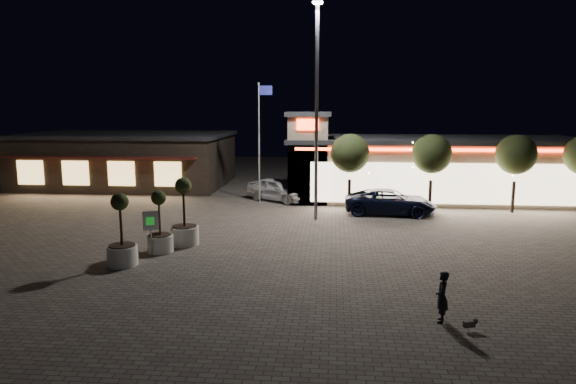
# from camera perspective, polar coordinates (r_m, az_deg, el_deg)

# --- Properties ---
(ground) EXTENTS (90.00, 90.00, 0.00)m
(ground) POSITION_cam_1_polar(r_m,az_deg,el_deg) (22.24, -2.85, -7.36)
(ground) COLOR #665E53
(ground) RESTS_ON ground
(retail_building) EXTENTS (20.40, 8.40, 6.10)m
(retail_building) POSITION_cam_1_polar(r_m,az_deg,el_deg) (37.71, 15.04, 2.70)
(retail_building) COLOR tan
(retail_building) RESTS_ON ground
(restaurant_building) EXTENTS (16.40, 11.00, 4.30)m
(restaurant_building) POSITION_cam_1_polar(r_m,az_deg,el_deg) (44.63, -17.33, 3.53)
(restaurant_building) COLOR #382D23
(restaurant_building) RESTS_ON ground
(floodlight_pole) EXTENTS (0.60, 0.40, 12.38)m
(floodlight_pole) POSITION_cam_1_polar(r_m,az_deg,el_deg) (29.11, 3.22, 10.60)
(floodlight_pole) COLOR gray
(floodlight_pole) RESTS_ON ground
(flagpole) EXTENTS (0.95, 0.10, 8.00)m
(flagpole) POSITION_cam_1_polar(r_m,az_deg,el_deg) (34.47, -3.08, 6.63)
(flagpole) COLOR white
(flagpole) RESTS_ON ground
(string_tree_a) EXTENTS (2.42, 2.42, 4.79)m
(string_tree_a) POSITION_cam_1_polar(r_m,az_deg,el_deg) (32.23, 6.91, 4.28)
(string_tree_a) COLOR #332319
(string_tree_a) RESTS_ON ground
(string_tree_b) EXTENTS (2.42, 2.42, 4.79)m
(string_tree_b) POSITION_cam_1_polar(r_m,az_deg,el_deg) (32.77, 15.70, 4.08)
(string_tree_b) COLOR #332319
(string_tree_b) RESTS_ON ground
(string_tree_c) EXTENTS (2.42, 2.42, 4.79)m
(string_tree_c) POSITION_cam_1_polar(r_m,az_deg,el_deg) (34.04, 24.01, 3.80)
(string_tree_c) COLOR #332319
(string_tree_c) RESTS_ON ground
(pickup_truck) EXTENTS (5.65, 2.99, 1.52)m
(pickup_truck) POSITION_cam_1_polar(r_m,az_deg,el_deg) (31.60, 11.30, -1.07)
(pickup_truck) COLOR black
(pickup_truck) RESTS_ON ground
(white_sedan) EXTENTS (4.95, 4.24, 1.60)m
(white_sedan) POSITION_cam_1_polar(r_m,az_deg,el_deg) (35.42, -1.11, 0.30)
(white_sedan) COLOR silver
(white_sedan) RESTS_ON ground
(pedestrian) EXTENTS (0.49, 0.64, 1.58)m
(pedestrian) POSITION_cam_1_polar(r_m,az_deg,el_deg) (16.36, 16.74, -11.10)
(pedestrian) COLOR black
(pedestrian) RESTS_ON ground
(dog) EXTENTS (0.44, 0.25, 0.24)m
(dog) POSITION_cam_1_polar(r_m,az_deg,el_deg) (16.22, 19.69, -13.55)
(dog) COLOR #59514C
(dog) RESTS_ON ground
(planter_left) EXTENTS (1.14, 1.14, 2.81)m
(planter_left) POSITION_cam_1_polar(r_m,az_deg,el_deg) (23.62, -14.04, -4.45)
(planter_left) COLOR silver
(planter_left) RESTS_ON ground
(planter_mid) EXTENTS (1.23, 1.23, 3.01)m
(planter_mid) POSITION_cam_1_polar(r_m,az_deg,el_deg) (22.08, -17.98, -5.44)
(planter_mid) COLOR silver
(planter_mid) RESTS_ON ground
(planter_right) EXTENTS (1.31, 1.31, 3.22)m
(planter_right) POSITION_cam_1_polar(r_m,az_deg,el_deg) (24.53, -11.43, -3.54)
(planter_right) COLOR silver
(planter_right) RESTS_ON ground
(valet_sign) EXTENTS (0.63, 0.28, 1.98)m
(valet_sign) POSITION_cam_1_polar(r_m,az_deg,el_deg) (23.02, -15.02, -3.53)
(valet_sign) COLOR gray
(valet_sign) RESTS_ON ground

